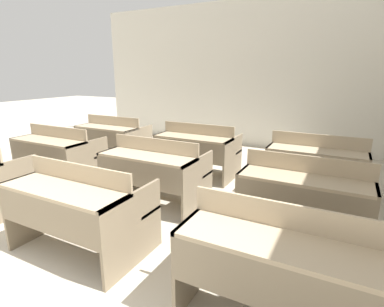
{
  "coord_description": "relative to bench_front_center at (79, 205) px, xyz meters",
  "views": [
    {
      "loc": [
        2.24,
        -0.4,
        1.62
      ],
      "look_at": [
        0.72,
        2.52,
        0.72
      ],
      "focal_mm": 28.0,
      "sensor_mm": 36.0,
      "label": 1
    }
  ],
  "objects": [
    {
      "name": "bench_third_center",
      "position": [
        0.01,
        2.39,
        0.0
      ],
      "size": [
        1.2,
        0.77,
        0.84
      ],
      "color": "#7A6B54",
      "rests_on": "ground_plane"
    },
    {
      "name": "bench_third_left",
      "position": [
        -1.76,
        2.41,
        0.0
      ],
      "size": [
        1.2,
        0.77,
        0.84
      ],
      "color": "#81725B",
      "rests_on": "ground_plane"
    },
    {
      "name": "bench_second_right",
      "position": [
        1.78,
        1.22,
        0.0
      ],
      "size": [
        1.2,
        0.77,
        0.84
      ],
      "color": "#786952",
      "rests_on": "ground_plane"
    },
    {
      "name": "bench_front_right",
      "position": [
        1.79,
        0.01,
        0.0
      ],
      "size": [
        1.2,
        0.77,
        0.84
      ],
      "color": "#7E6F58",
      "rests_on": "ground_plane"
    },
    {
      "name": "bench_second_center",
      "position": [
        0.02,
        1.18,
        0.0
      ],
      "size": [
        1.2,
        0.77,
        0.84
      ],
      "color": "#7F7059",
      "rests_on": "ground_plane"
    },
    {
      "name": "wall_back",
      "position": [
        -0.18,
        4.79,
        1.1
      ],
      "size": [
        7.08,
        0.06,
        3.1
      ],
      "color": "beige",
      "rests_on": "ground_plane"
    },
    {
      "name": "bench_second_left",
      "position": [
        -1.76,
        1.21,
        0.0
      ],
      "size": [
        1.2,
        0.77,
        0.84
      ],
      "color": "#7B6C55",
      "rests_on": "ground_plane"
    },
    {
      "name": "bench_front_center",
      "position": [
        0.0,
        0.0,
        0.0
      ],
      "size": [
        1.2,
        0.77,
        0.84
      ],
      "color": "#7A6A53",
      "rests_on": "ground_plane"
    },
    {
      "name": "bench_third_right",
      "position": [
        1.77,
        2.38,
        0.0
      ],
      "size": [
        1.2,
        0.77,
        0.84
      ],
      "color": "#7E6F58",
      "rests_on": "ground_plane"
    }
  ]
}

